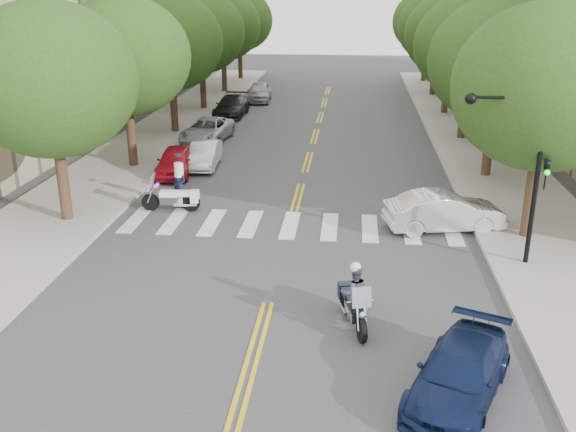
# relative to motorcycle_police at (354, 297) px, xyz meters

# --- Properties ---
(ground) EXTENTS (140.00, 140.00, 0.00)m
(ground) POSITION_rel_motorcycle_police_xyz_m (-2.50, 0.99, -0.84)
(ground) COLOR #38383A
(ground) RESTS_ON ground
(sidewalk_left) EXTENTS (5.00, 60.00, 0.15)m
(sidewalk_left) POSITION_rel_motorcycle_police_xyz_m (-12.00, 22.99, -0.77)
(sidewalk_left) COLOR #9E9991
(sidewalk_left) RESTS_ON ground
(sidewalk_right) EXTENTS (5.00, 60.00, 0.15)m
(sidewalk_right) POSITION_rel_motorcycle_police_xyz_m (7.00, 22.99, -0.77)
(sidewalk_right) COLOR #9E9991
(sidewalk_right) RESTS_ON ground
(tree_l_0) EXTENTS (6.40, 6.40, 8.45)m
(tree_l_0) POSITION_rel_motorcycle_police_xyz_m (-11.30, 6.99, 4.71)
(tree_l_0) COLOR #382316
(tree_l_0) RESTS_ON ground
(tree_l_1) EXTENTS (6.40, 6.40, 8.45)m
(tree_l_1) POSITION_rel_motorcycle_police_xyz_m (-11.30, 14.99, 4.71)
(tree_l_1) COLOR #382316
(tree_l_1) RESTS_ON ground
(tree_l_2) EXTENTS (6.40, 6.40, 8.45)m
(tree_l_2) POSITION_rel_motorcycle_police_xyz_m (-11.30, 22.99, 4.71)
(tree_l_2) COLOR #382316
(tree_l_2) RESTS_ON ground
(tree_l_3) EXTENTS (6.40, 6.40, 8.45)m
(tree_l_3) POSITION_rel_motorcycle_police_xyz_m (-11.30, 30.99, 4.71)
(tree_l_3) COLOR #382316
(tree_l_3) RESTS_ON ground
(tree_l_4) EXTENTS (6.40, 6.40, 8.45)m
(tree_l_4) POSITION_rel_motorcycle_police_xyz_m (-11.30, 38.99, 4.71)
(tree_l_4) COLOR #382316
(tree_l_4) RESTS_ON ground
(tree_l_5) EXTENTS (6.40, 6.40, 8.45)m
(tree_l_5) POSITION_rel_motorcycle_police_xyz_m (-11.30, 46.99, 4.71)
(tree_l_5) COLOR #382316
(tree_l_5) RESTS_ON ground
(tree_r_0) EXTENTS (6.40, 6.40, 8.45)m
(tree_r_0) POSITION_rel_motorcycle_police_xyz_m (6.30, 6.99, 4.71)
(tree_r_0) COLOR #382316
(tree_r_0) RESTS_ON ground
(tree_r_1) EXTENTS (6.40, 6.40, 8.45)m
(tree_r_1) POSITION_rel_motorcycle_police_xyz_m (6.30, 14.99, 4.71)
(tree_r_1) COLOR #382316
(tree_r_1) RESTS_ON ground
(tree_r_2) EXTENTS (6.40, 6.40, 8.45)m
(tree_r_2) POSITION_rel_motorcycle_police_xyz_m (6.30, 22.99, 4.71)
(tree_r_2) COLOR #382316
(tree_r_2) RESTS_ON ground
(tree_r_3) EXTENTS (6.40, 6.40, 8.45)m
(tree_r_3) POSITION_rel_motorcycle_police_xyz_m (6.30, 30.99, 4.71)
(tree_r_3) COLOR #382316
(tree_r_3) RESTS_ON ground
(tree_r_4) EXTENTS (6.40, 6.40, 8.45)m
(tree_r_4) POSITION_rel_motorcycle_police_xyz_m (6.30, 38.99, 4.71)
(tree_r_4) COLOR #382316
(tree_r_4) RESTS_ON ground
(tree_r_5) EXTENTS (6.40, 6.40, 8.45)m
(tree_r_5) POSITION_rel_motorcycle_police_xyz_m (6.30, 46.99, 4.71)
(tree_r_5) COLOR #382316
(tree_r_5) RESTS_ON ground
(traffic_signal_pole) EXTENTS (2.82, 0.42, 6.00)m
(traffic_signal_pole) POSITION_rel_motorcycle_police_xyz_m (5.22, 4.49, 2.88)
(traffic_signal_pole) COLOR black
(traffic_signal_pole) RESTS_ON ground
(motorcycle_police) EXTENTS (0.94, 2.30, 1.90)m
(motorcycle_police) POSITION_rel_motorcycle_police_xyz_m (0.00, 0.00, 0.00)
(motorcycle_police) COLOR black
(motorcycle_police) RESTS_ON ground
(motorcycle_parked) EXTENTS (2.44, 0.62, 1.57)m
(motorcycle_parked) POSITION_rel_motorcycle_police_xyz_m (-7.36, 8.70, -0.30)
(motorcycle_parked) COLOR black
(motorcycle_parked) RESTS_ON ground
(officer_standing) EXTENTS (0.80, 0.74, 1.84)m
(officer_standing) POSITION_rel_motorcycle_police_xyz_m (-7.31, 9.24, 0.07)
(officer_standing) COLOR #161B33
(officer_standing) RESTS_ON ground
(convertible) EXTENTS (4.74, 2.51, 1.48)m
(convertible) POSITION_rel_motorcycle_police_xyz_m (3.38, 7.60, -0.10)
(convertible) COLOR silver
(convertible) RESTS_ON ground
(sedan_blue) EXTENTS (3.24, 4.56, 1.23)m
(sedan_blue) POSITION_rel_motorcycle_police_xyz_m (2.40, -3.09, -0.23)
(sedan_blue) COLOR #0D1839
(sedan_blue) RESTS_ON ground
(parked_car_a) EXTENTS (1.93, 4.11, 1.36)m
(parked_car_a) POSITION_rel_motorcycle_police_xyz_m (-8.80, 13.99, -0.16)
(parked_car_a) COLOR red
(parked_car_a) RESTS_ON ground
(parked_car_b) EXTENTS (1.57, 3.94, 1.27)m
(parked_car_b) POSITION_rel_motorcycle_police_xyz_m (-7.70, 15.49, -0.21)
(parked_car_b) COLOR white
(parked_car_b) RESTS_ON ground
(parked_car_c) EXTENTS (2.72, 5.13, 1.37)m
(parked_car_c) POSITION_rel_motorcycle_police_xyz_m (-8.80, 20.97, -0.16)
(parked_car_c) COLOR #ACAEB4
(parked_car_c) RESTS_ON ground
(parked_car_d) EXTENTS (2.08, 4.93, 1.42)m
(parked_car_d) POSITION_rel_motorcycle_police_xyz_m (-8.80, 28.84, -0.13)
(parked_car_d) COLOR black
(parked_car_d) RESTS_ON ground
(parked_car_e) EXTENTS (1.99, 4.49, 1.50)m
(parked_car_e) POSITION_rel_motorcycle_police_xyz_m (-7.70, 34.99, -0.09)
(parked_car_e) COLOR #9F9FA4
(parked_car_e) RESTS_ON ground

